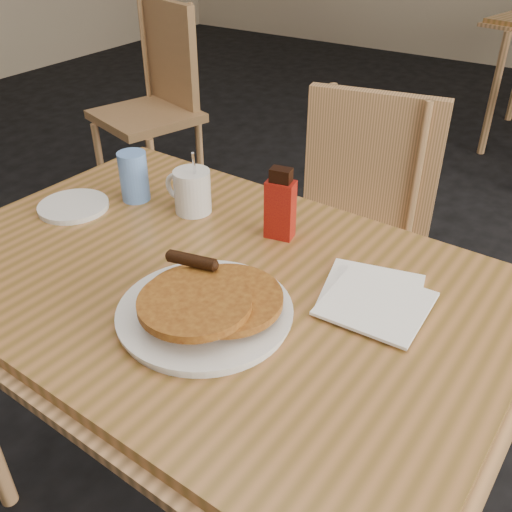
# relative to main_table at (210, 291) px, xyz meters

# --- Properties ---
(main_table) EXTENTS (1.21, 0.85, 0.75)m
(main_table) POSITION_rel_main_table_xyz_m (0.00, 0.00, 0.00)
(main_table) COLOR #9C6637
(main_table) RESTS_ON floor
(chair_main_far) EXTENTS (0.47, 0.47, 0.89)m
(chair_main_far) POSITION_rel_main_table_xyz_m (-0.01, 0.72, -0.17)
(chair_main_far) COLOR tan
(chair_main_far) RESTS_ON floor
(chair_wall_extra) EXTENTS (0.53, 0.54, 0.95)m
(chair_wall_extra) POSITION_rel_main_table_xyz_m (-1.31, 1.30, -0.14)
(chair_wall_extra) COLOR tan
(chair_wall_extra) RESTS_ON floor
(pancake_plate) EXTENTS (0.30, 0.30, 0.09)m
(pancake_plate) POSITION_rel_main_table_xyz_m (0.08, -0.11, 0.07)
(pancake_plate) COLOR silver
(pancake_plate) RESTS_ON main_table
(coffee_mug) EXTENTS (0.12, 0.08, 0.16)m
(coffee_mug) POSITION_rel_main_table_xyz_m (-0.18, 0.18, 0.10)
(coffee_mug) COLOR silver
(coffee_mug) RESTS_ON main_table
(syrup_bottle) EXTENTS (0.06, 0.05, 0.16)m
(syrup_bottle) POSITION_rel_main_table_xyz_m (0.04, 0.19, 0.12)
(syrup_bottle) COLOR maroon
(syrup_bottle) RESTS_ON main_table
(napkin_stack) EXTENTS (0.21, 0.23, 0.01)m
(napkin_stack) POSITION_rel_main_table_xyz_m (0.30, 0.09, 0.05)
(napkin_stack) COLOR white
(napkin_stack) RESTS_ON main_table
(blue_tumbler) EXTENTS (0.07, 0.07, 0.12)m
(blue_tumbler) POSITION_rel_main_table_xyz_m (-0.33, 0.15, 0.10)
(blue_tumbler) COLOR #5E8DDD
(blue_tumbler) RESTS_ON main_table
(side_saucer) EXTENTS (0.17, 0.17, 0.01)m
(side_saucer) POSITION_rel_main_table_xyz_m (-0.42, 0.04, 0.05)
(side_saucer) COLOR silver
(side_saucer) RESTS_ON main_table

